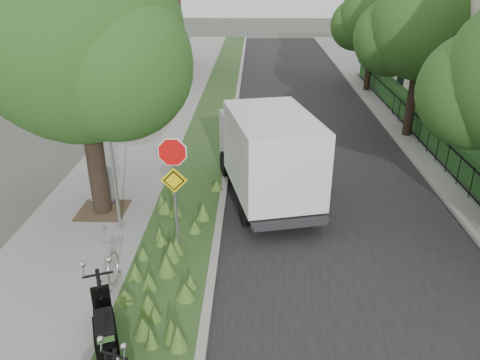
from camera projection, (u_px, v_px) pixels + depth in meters
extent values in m
plane|color=#4C5147|center=(233.00, 273.00, 11.26)|extent=(120.00, 120.00, 0.00)
cube|color=gray|center=(146.00, 133.00, 20.43)|extent=(3.50, 60.00, 0.12)
cube|color=#25451D|center=(209.00, 134.00, 20.36)|extent=(2.00, 60.00, 0.12)
cube|color=#9E9991|center=(232.00, 134.00, 20.33)|extent=(0.20, 60.00, 0.13)
cube|color=black|center=(313.00, 136.00, 20.25)|extent=(7.00, 60.00, 0.01)
cube|color=#9E9991|center=(394.00, 136.00, 20.13)|extent=(0.20, 60.00, 0.13)
cube|color=gray|center=(434.00, 136.00, 20.08)|extent=(3.20, 60.00, 0.12)
cylinder|color=black|center=(93.00, 139.00, 12.93)|extent=(0.52, 0.52, 4.48)
sphere|color=#20521B|center=(79.00, 37.00, 11.79)|extent=(5.40, 5.40, 5.40)
sphere|color=#20521B|center=(49.00, 59.00, 12.84)|extent=(4.05, 4.05, 4.05)
sphere|color=#20521B|center=(116.00, 64.00, 11.37)|extent=(3.78, 3.78, 3.78)
cube|color=#473828|center=(103.00, 210.00, 13.86)|extent=(1.40, 1.40, 0.01)
cylinder|color=#A5A8AD|center=(113.00, 161.00, 12.10)|extent=(0.08, 0.08, 4.00)
torus|color=#A5A8AD|center=(113.00, 268.00, 10.58)|extent=(0.05, 0.77, 0.77)
cube|color=#A5A8AD|center=(110.00, 291.00, 10.40)|extent=(0.06, 0.06, 0.04)
cube|color=#A5A8AD|center=(119.00, 272.00, 11.06)|extent=(0.06, 0.06, 0.04)
cylinder|color=#A5A8AD|center=(176.00, 201.00, 11.17)|extent=(0.07, 0.07, 3.00)
cylinder|color=red|center=(172.00, 152.00, 10.62)|extent=(0.86, 0.03, 0.86)
cylinder|color=white|center=(172.00, 152.00, 10.63)|extent=(0.94, 0.02, 0.94)
cube|color=yellow|center=(174.00, 180.00, 10.91)|extent=(0.64, 0.03, 0.64)
cube|color=black|center=(414.00, 113.00, 19.69)|extent=(0.04, 24.00, 0.04)
cube|color=black|center=(411.00, 131.00, 20.02)|extent=(0.04, 24.00, 0.04)
cylinder|color=black|center=(412.00, 123.00, 19.88)|extent=(0.03, 0.03, 1.00)
cube|color=#19461C|center=(429.00, 122.00, 19.84)|extent=(1.00, 24.00, 1.10)
cube|color=#2D2D33|center=(446.00, 34.00, 18.32)|extent=(0.25, 26.00, 0.60)
cube|color=brown|center=(100.00, 12.00, 29.83)|extent=(9.00, 10.00, 8.00)
sphere|color=#20521B|center=(477.00, 91.00, 11.85)|extent=(3.00, 3.00, 3.00)
cylinder|color=black|center=(413.00, 88.00, 19.25)|extent=(0.36, 0.36, 4.03)
sphere|color=#20521B|center=(423.00, 26.00, 18.23)|extent=(4.20, 4.20, 4.20)
sphere|color=#20521B|center=(392.00, 38.00, 19.05)|extent=(3.15, 3.15, 3.15)
sphere|color=#20521B|center=(448.00, 39.00, 17.90)|extent=(2.94, 2.94, 2.94)
cylinder|color=black|center=(370.00, 58.00, 26.60)|extent=(0.36, 0.36, 3.64)
sphere|color=#20521B|center=(374.00, 17.00, 25.67)|extent=(3.80, 3.80, 3.80)
sphere|color=#20521B|center=(356.00, 25.00, 26.41)|extent=(2.85, 2.85, 2.85)
sphere|color=#20521B|center=(390.00, 25.00, 25.38)|extent=(2.66, 2.66, 2.66)
cylinder|color=black|center=(103.00, 310.00, 9.43)|extent=(0.33, 0.59, 0.58)
cylinder|color=black|center=(109.00, 359.00, 8.25)|extent=(0.33, 0.59, 0.58)
cube|color=black|center=(106.00, 334.00, 8.78)|extent=(0.81, 1.33, 0.20)
cube|color=black|center=(106.00, 337.00, 8.34)|extent=(0.63, 0.82, 0.44)
cube|color=black|center=(104.00, 323.00, 8.26)|extent=(0.55, 0.74, 0.13)
cube|color=#262628|center=(266.00, 183.00, 14.65)|extent=(3.17, 5.67, 0.18)
cube|color=#B7BABC|center=(252.00, 136.00, 16.14)|extent=(2.33, 1.84, 1.62)
cube|color=white|center=(272.00, 152.00, 13.63)|extent=(3.03, 4.24, 2.22)
cube|color=#262628|center=(104.00, 199.00, 14.50)|extent=(0.79, 0.54, 0.03)
cube|color=gray|center=(102.00, 185.00, 14.29)|extent=(0.70, 0.45, 1.02)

